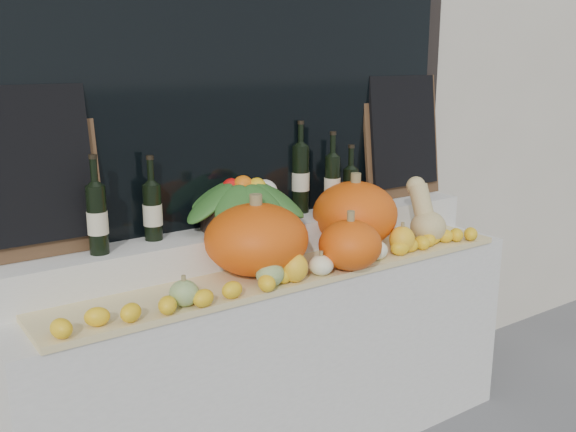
{
  "coord_description": "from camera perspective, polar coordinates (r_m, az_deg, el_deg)",
  "views": [
    {
      "loc": [
        -1.45,
        -0.63,
        1.75
      ],
      "look_at": [
        0.0,
        1.45,
        1.12
      ],
      "focal_mm": 40.0,
      "sensor_mm": 36.0,
      "label": 1
    }
  ],
  "objects": [
    {
      "name": "display_sill",
      "position": [
        2.91,
        -0.87,
        -12.81
      ],
      "size": [
        2.3,
        0.55,
        0.88
      ],
      "primitive_type": "cube",
      "color": "silver",
      "rests_on": "ground"
    },
    {
      "name": "rear_tier",
      "position": [
        2.83,
        -2.6,
        -2.23
      ],
      "size": [
        2.3,
        0.25,
        0.16
      ],
      "primitive_type": "cube",
      "color": "silver",
      "rests_on": "display_sill"
    },
    {
      "name": "straw_bedding",
      "position": [
        2.64,
        0.62,
        -5.02
      ],
      "size": [
        2.1,
        0.32,
        0.02
      ],
      "primitive_type": "cube",
      "color": "tan",
      "rests_on": "display_sill"
    },
    {
      "name": "pumpkin_left",
      "position": [
        2.55,
        -2.83,
        -2.05
      ],
      "size": [
        0.53,
        0.53,
        0.28
      ],
      "primitive_type": "ellipsoid",
      "rotation": [
        0.0,
        0.0,
        -0.31
      ],
      "color": "#EA570C",
      "rests_on": "straw_bedding"
    },
    {
      "name": "pumpkin_right",
      "position": [
        2.93,
        5.97,
        0.17
      ],
      "size": [
        0.5,
        0.5,
        0.3
      ],
      "primitive_type": "ellipsoid",
      "rotation": [
        0.0,
        0.0,
        0.35
      ],
      "color": "#EA570C",
      "rests_on": "straw_bedding"
    },
    {
      "name": "pumpkin_center",
      "position": [
        2.62,
        5.55,
        -2.57
      ],
      "size": [
        0.29,
        0.29,
        0.2
      ],
      "primitive_type": "ellipsoid",
      "rotation": [
        0.0,
        0.0,
        -0.12
      ],
      "color": "#EA570C",
      "rests_on": "straw_bedding"
    },
    {
      "name": "butternut_squash",
      "position": [
        3.06,
        12.1,
        -0.06
      ],
      "size": [
        0.17,
        0.22,
        0.3
      ],
      "color": "#D1BA7B",
      "rests_on": "straw_bedding"
    },
    {
      "name": "decorative_gourds",
      "position": [
        2.57,
        2.96,
        -4.07
      ],
      "size": [
        1.18,
        0.15,
        0.14
      ],
      "color": "#2F6B20",
      "rests_on": "straw_bedding"
    },
    {
      "name": "lemon_heap",
      "position": [
        2.54,
        2.07,
        -4.74
      ],
      "size": [
        2.2,
        0.16,
        0.06
      ],
      "primitive_type": null,
      "color": "yellow",
      "rests_on": "straw_bedding"
    },
    {
      "name": "produce_bowl",
      "position": [
        2.73,
        -3.99,
        1.26
      ],
      "size": [
        0.57,
        0.57,
        0.24
      ],
      "color": "black",
      "rests_on": "rear_tier"
    },
    {
      "name": "wine_bottle_far_left",
      "position": [
        2.45,
        -16.59,
        -0.22
      ],
      "size": [
        0.08,
        0.08,
        0.37
      ],
      "color": "black",
      "rests_on": "rear_tier"
    },
    {
      "name": "wine_bottle_near_left",
      "position": [
        2.59,
        -11.95,
        0.45
      ],
      "size": [
        0.08,
        0.08,
        0.34
      ],
      "color": "black",
      "rests_on": "rear_tier"
    },
    {
      "name": "wine_bottle_tall",
      "position": [
        2.99,
        1.12,
        3.37
      ],
      "size": [
        0.08,
        0.08,
        0.43
      ],
      "color": "black",
      "rests_on": "rear_tier"
    },
    {
      "name": "wine_bottle_near_right",
      "position": [
        2.99,
        3.96,
        2.92
      ],
      "size": [
        0.08,
        0.08,
        0.38
      ],
      "color": "black",
      "rests_on": "rear_tier"
    },
    {
      "name": "wine_bottle_far_right",
      "position": [
        3.07,
        5.56,
        2.49
      ],
      "size": [
        0.08,
        0.08,
        0.31
      ],
      "color": "black",
      "rests_on": "rear_tier"
    },
    {
      "name": "chalkboard_left",
      "position": [
        2.46,
        -22.04,
        3.85
      ],
      "size": [
        0.5,
        0.11,
        0.62
      ],
      "rotation": [
        -0.13,
        0.0,
        0.0
      ],
      "color": "#4C331E",
      "rests_on": "rear_tier"
    },
    {
      "name": "chalkboard_right",
      "position": [
        3.37,
        10.16,
        7.16
      ],
      "size": [
        0.5,
        0.11,
        0.62
      ],
      "rotation": [
        -0.13,
        0.0,
        0.0
      ],
      "color": "#4C331E",
      "rests_on": "rear_tier"
    }
  ]
}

